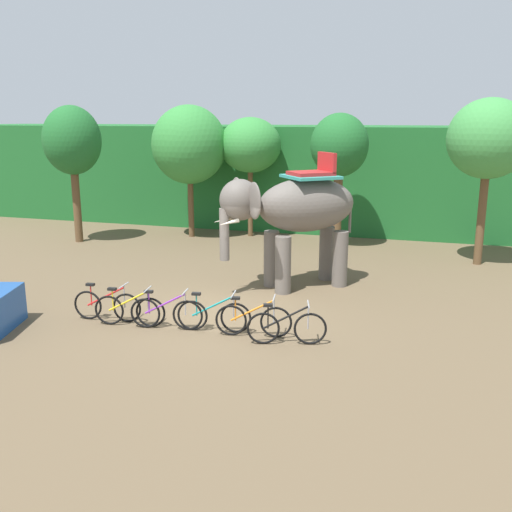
% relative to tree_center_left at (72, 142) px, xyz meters
% --- Properties ---
extents(ground_plane, '(80.00, 80.00, 0.00)m').
position_rel_tree_center_left_xyz_m(ground_plane, '(8.22, -6.43, -3.84)').
color(ground_plane, brown).
extents(foliage_hedge, '(36.00, 6.00, 4.35)m').
position_rel_tree_center_left_xyz_m(foliage_hedge, '(8.22, 6.86, -1.66)').
color(foliage_hedge, '#1E6028').
rests_on(foliage_hedge, ground).
extents(tree_center_left, '(2.16, 2.16, 5.17)m').
position_rel_tree_center_left_xyz_m(tree_center_left, '(0.00, 0.00, 0.00)').
color(tree_center_left, brown).
rests_on(tree_center_left, ground).
extents(tree_left, '(2.95, 2.95, 5.21)m').
position_rel_tree_center_left_xyz_m(tree_left, '(3.82, 2.17, -0.17)').
color(tree_left, brown).
rests_on(tree_left, ground).
extents(tree_far_left, '(2.43, 2.43, 4.73)m').
position_rel_tree_center_left_xyz_m(tree_far_left, '(6.08, 2.97, -0.20)').
color(tree_far_left, brown).
rests_on(tree_far_left, ground).
extents(tree_far_right, '(2.08, 2.08, 4.88)m').
position_rel_tree_center_left_xyz_m(tree_far_right, '(9.77, 1.85, -0.15)').
color(tree_far_right, brown).
rests_on(tree_far_right, ground).
extents(tree_center_right, '(2.57, 2.57, 5.34)m').
position_rel_tree_center_left_xyz_m(tree_center_right, '(14.63, 0.73, 0.21)').
color(tree_center_right, brown).
rests_on(tree_center_right, ground).
extents(elephant, '(3.85, 3.49, 3.78)m').
position_rel_tree_center_left_xyz_m(elephant, '(9.43, -3.58, -1.63)').
color(elephant, '#665E56').
rests_on(elephant, ground).
extents(bike_red, '(1.71, 0.52, 0.92)m').
position_rel_tree_center_left_xyz_m(bike_red, '(5.78, -7.58, -3.45)').
color(bike_red, black).
rests_on(bike_red, ground).
extents(bike_yellow, '(1.70, 0.52, 0.92)m').
position_rel_tree_center_left_xyz_m(bike_yellow, '(6.46, -7.73, -3.45)').
color(bike_yellow, black).
rests_on(bike_yellow, ground).
extents(bike_purple, '(1.70, 0.52, 0.92)m').
position_rel_tree_center_left_xyz_m(bike_purple, '(7.36, -7.68, -3.45)').
color(bike_purple, black).
rests_on(bike_purple, ground).
extents(bike_teal, '(1.70, 0.52, 0.92)m').
position_rel_tree_center_left_xyz_m(bike_teal, '(8.46, -7.52, -3.45)').
color(bike_teal, black).
rests_on(bike_teal, ground).
extents(bike_orange, '(1.69, 0.52, 0.92)m').
position_rel_tree_center_left_xyz_m(bike_orange, '(9.40, -7.55, -3.45)').
color(bike_orange, black).
rests_on(bike_orange, ground).
extents(bike_black, '(1.66, 0.62, 0.92)m').
position_rel_tree_center_left_xyz_m(bike_black, '(10.21, -7.78, -3.45)').
color(bike_black, black).
rests_on(bike_black, ground).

